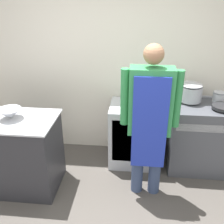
# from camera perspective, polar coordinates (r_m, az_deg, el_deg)

# --- Properties ---
(wall_back) EXTENTS (8.00, 0.05, 2.70)m
(wall_back) POSITION_cam_1_polar(r_m,az_deg,el_deg) (3.70, 0.55, 10.58)
(wall_back) COLOR silver
(wall_back) RESTS_ON ground_plane
(prep_counter) EXTENTS (1.07, 0.68, 0.93)m
(prep_counter) POSITION_cam_1_polar(r_m,az_deg,el_deg) (3.44, -20.32, -8.41)
(prep_counter) COLOR #2D2D33
(prep_counter) RESTS_ON ground_plane
(stove) EXTENTS (0.87, 0.63, 0.95)m
(stove) POSITION_cam_1_polar(r_m,az_deg,el_deg) (3.77, 18.82, -5.14)
(stove) COLOR #4C4F56
(stove) RESTS_ON ground_plane
(fridge_unit) EXTENTS (0.70, 0.60, 0.87)m
(fridge_unit) POSITION_cam_1_polar(r_m,az_deg,el_deg) (3.71, 5.06, -4.76)
(fridge_unit) COLOR silver
(fridge_unit) RESTS_ON ground_plane
(person_cook) EXTENTS (0.64, 0.24, 1.81)m
(person_cook) POSITION_cam_1_polar(r_m,az_deg,el_deg) (2.87, 8.20, -0.85)
(person_cook) COLOR #38476B
(person_cook) RESTS_ON ground_plane
(mixing_bowl) EXTENTS (0.27, 0.27, 0.12)m
(mixing_bowl) POSITION_cam_1_polar(r_m,az_deg,el_deg) (3.21, -21.34, -0.36)
(mixing_bowl) COLOR #B2B5BC
(mixing_bowl) RESTS_ON prep_counter
(stock_pot) EXTENTS (0.29, 0.29, 0.24)m
(stock_pot) POSITION_cam_1_polar(r_m,az_deg,el_deg) (3.58, 16.76, 4.24)
(stock_pot) COLOR #B2B5BC
(stock_pot) RESTS_ON stove
(saute_pan) EXTENTS (0.27, 0.27, 0.04)m
(saute_pan) POSITION_cam_1_polar(r_m,az_deg,el_deg) (3.51, 23.04, 1.01)
(saute_pan) COLOR #262628
(saute_pan) RESTS_ON stove
(sauce_pot) EXTENTS (0.16, 0.16, 0.15)m
(sauce_pot) POSITION_cam_1_polar(r_m,az_deg,el_deg) (3.68, 22.29, 3.17)
(sauce_pot) COLOR #B2B5BC
(sauce_pot) RESTS_ON stove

